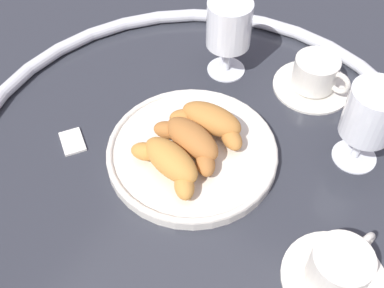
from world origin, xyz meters
TOP-DOWN VIEW (x-y plane):
  - ground_plane at (0.00, 0.00)m, footprint 2.20×2.20m
  - table_chrome_rim at (0.00, 0.00)m, footprint 0.73×0.73m
  - pastry_plate at (0.01, 0.00)m, footprint 0.26×0.26m
  - croissant_large at (0.01, -0.05)m, footprint 0.14×0.06m
  - croissant_small at (0.01, 0.00)m, footprint 0.13×0.08m
  - croissant_extra at (0.01, 0.05)m, footprint 0.13×0.08m
  - coffee_cup_near at (-0.08, -0.24)m, footprint 0.14×0.14m
  - coffee_cup_far at (-0.25, 0.07)m, footprint 0.14×0.14m
  - juice_glass_left at (0.07, -0.20)m, footprint 0.08×0.08m
  - juice_glass_right at (-0.20, -0.13)m, footprint 0.08×0.08m
  - sugar_packet at (0.18, 0.08)m, footprint 0.06×0.06m

SIDE VIEW (x-z plane):
  - ground_plane at x=0.00m, z-range 0.00..0.00m
  - sugar_packet at x=0.18m, z-range 0.00..0.01m
  - pastry_plate at x=0.01m, z-range 0.00..0.02m
  - table_chrome_rim at x=0.00m, z-range 0.00..0.02m
  - coffee_cup_near at x=-0.08m, z-range 0.00..0.06m
  - coffee_cup_far at x=-0.25m, z-range 0.00..0.06m
  - croissant_large at x=0.01m, z-range 0.02..0.06m
  - croissant_small at x=0.01m, z-range 0.02..0.06m
  - croissant_extra at x=0.01m, z-range 0.02..0.06m
  - juice_glass_left at x=0.07m, z-range 0.02..0.16m
  - juice_glass_right at x=-0.20m, z-range 0.02..0.16m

